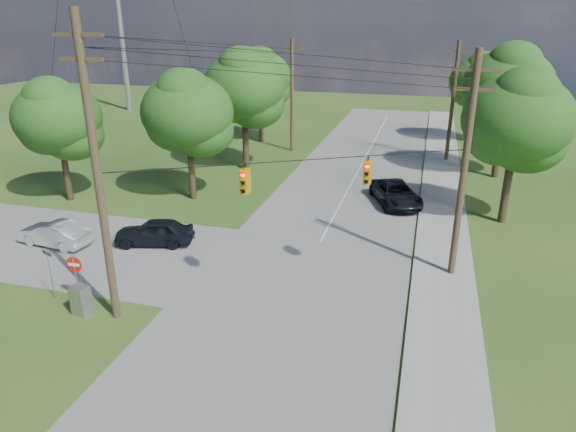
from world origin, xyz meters
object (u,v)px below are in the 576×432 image
(car_cross_dark, at_px, (154,232))
(do_not_enter_sign, at_px, (75,269))
(pole_north_w, at_px, (292,95))
(pole_sw, at_px, (97,173))
(control_cabinet, at_px, (81,301))
(car_main_north, at_px, (396,193))
(pole_north_e, at_px, (453,101))
(car_cross_silver, at_px, (54,234))
(pole_ne, at_px, (465,166))

(car_cross_dark, bearing_deg, do_not_enter_sign, -15.97)
(pole_north_w, bearing_deg, car_cross_dark, -94.23)
(pole_sw, height_order, car_cross_dark, pole_sw)
(car_cross_dark, distance_m, control_cabinet, 7.24)
(car_cross_dark, height_order, car_main_north, car_main_north)
(car_main_north, xyz_separation_m, do_not_enter_sign, (-12.33, -16.50, 0.84))
(car_cross_dark, bearing_deg, control_cabinet, -9.61)
(pole_north_w, relative_size, car_main_north, 1.90)
(pole_north_e, bearing_deg, do_not_enter_sign, -118.47)
(car_cross_dark, distance_m, car_cross_silver, 5.40)
(pole_ne, height_order, car_cross_silver, pole_ne)
(pole_ne, xyz_separation_m, pole_north_w, (-13.90, 22.00, -0.34))
(car_cross_silver, xyz_separation_m, car_main_north, (17.35, 11.71, 0.05))
(pole_north_w, xyz_separation_m, control_cabinet, (-1.04, -29.87, -4.46))
(pole_sw, bearing_deg, pole_north_e, 65.48)
(pole_sw, bearing_deg, control_cabinet, -169.54)
(pole_north_e, bearing_deg, car_main_north, -105.21)
(car_cross_silver, distance_m, control_cabinet, 8.10)
(pole_ne, xyz_separation_m, car_cross_dark, (-15.58, -0.65, -4.71))
(pole_sw, xyz_separation_m, car_main_north, (10.10, 17.10, -5.47))
(pole_ne, height_order, do_not_enter_sign, pole_ne)
(pole_sw, relative_size, control_cabinet, 8.90)
(car_main_north, bearing_deg, pole_north_e, 52.50)
(car_cross_silver, bearing_deg, car_cross_dark, 113.41)
(control_cabinet, bearing_deg, car_cross_silver, 148.92)
(pole_ne, distance_m, car_cross_dark, 16.29)
(pole_ne, relative_size, car_cross_silver, 2.56)
(control_cabinet, bearing_deg, do_not_enter_sign, 145.28)
(car_cross_silver, xyz_separation_m, do_not_enter_sign, (5.02, -4.79, 0.90))
(control_cabinet, bearing_deg, pole_sw, 23.61)
(pole_sw, bearing_deg, do_not_enter_sign, 164.97)
(pole_north_e, distance_m, do_not_enter_sign, 33.18)
(pole_ne, distance_m, pole_north_w, 26.03)
(car_cross_dark, bearing_deg, pole_ne, 77.77)
(pole_sw, bearing_deg, car_cross_dark, 106.63)
(control_cabinet, xyz_separation_m, do_not_enter_sign, (-0.78, 0.86, 0.93))
(do_not_enter_sign, bearing_deg, pole_ne, 19.78)
(pole_north_e, xyz_separation_m, car_main_north, (-3.40, -12.50, -4.37))
(pole_north_e, relative_size, car_cross_silver, 2.44)
(pole_ne, bearing_deg, do_not_enter_sign, -156.00)
(pole_sw, height_order, control_cabinet, pole_sw)
(pole_north_w, height_order, do_not_enter_sign, pole_north_w)
(pole_north_w, xyz_separation_m, car_cross_dark, (-1.68, -22.65, -4.38))
(car_main_north, relative_size, do_not_enter_sign, 2.41)
(pole_ne, bearing_deg, car_cross_dark, -177.61)
(pole_north_w, height_order, control_cabinet, pole_north_w)
(pole_sw, distance_m, car_main_north, 20.60)
(pole_sw, height_order, pole_ne, pole_sw)
(pole_ne, bearing_deg, pole_north_w, 122.29)
(pole_ne, relative_size, pole_north_e, 1.05)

